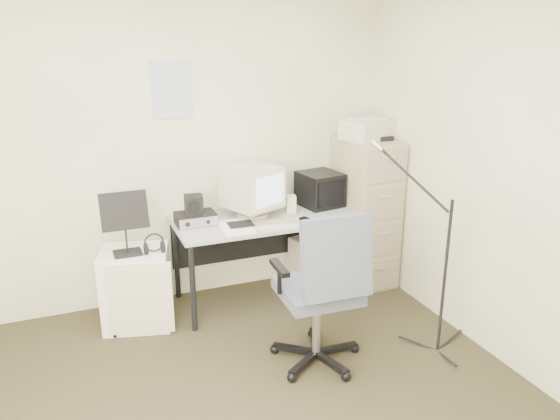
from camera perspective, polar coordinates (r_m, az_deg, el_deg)
name	(u,v)px	position (r m, az deg, el deg)	size (l,w,h in m)	color
wall_back	(177,152)	(4.49, -10.69, 5.94)	(3.60, 0.02, 2.50)	#F9F3C4
wall_right	(520,185)	(3.76, 23.79, 2.41)	(0.02, 3.60, 2.50)	#F9F3C4
wall_calendar	(171,89)	(4.40, -11.29, 12.27)	(0.30, 0.02, 0.44)	white
filing_cabinet	(365,212)	(4.91, 8.88, -0.19)	(0.40, 0.60, 1.30)	tan
printer	(368,129)	(4.75, 9.22, 8.32)	(0.44, 0.30, 0.17)	beige
desk	(267,258)	(4.59, -1.41, -5.06)	(1.50, 0.70, 0.73)	#9E9E9D
crt_monitor	(252,192)	(4.44, -2.93, 1.94)	(0.38, 0.40, 0.41)	beige
crt_tv	(320,189)	(4.74, 4.17, 2.19)	(0.32, 0.34, 0.29)	black
desk_speaker	(291,204)	(4.56, 1.14, 0.65)	(0.08, 0.08, 0.15)	beige
keyboard	(273,224)	(4.26, -0.77, -1.48)	(0.43, 0.15, 0.02)	beige
mouse	(306,220)	(4.35, 2.70, -1.06)	(0.06, 0.10, 0.03)	black
radio_receiver	(196,219)	(4.34, -8.81, -0.89)	(0.31, 0.22, 0.09)	black
radio_speaker	(194,204)	(4.32, -9.02, 0.62)	(0.14, 0.13, 0.14)	black
papers	(236,227)	(4.22, -4.63, -1.76)	(0.23, 0.32, 0.02)	white
pc_tower	(312,264)	(4.89, 3.35, -5.64)	(0.20, 0.44, 0.41)	beige
office_chair	(317,287)	(3.66, 3.94, -8.07)	(0.64, 0.64, 1.11)	slate
side_cart	(136,288)	(4.35, -14.78, -7.86)	(0.49, 0.40, 0.61)	white
music_stand	(125,223)	(4.09, -15.91, -1.29)	(0.33, 0.18, 0.49)	black
headphones	(154,246)	(4.13, -13.00, -3.73)	(0.16, 0.16, 0.03)	black
mic_stand	(447,255)	(3.87, 17.05, -4.47)	(0.02, 0.02, 1.47)	black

